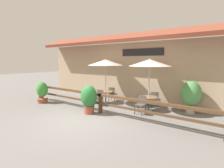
{
  "coord_description": "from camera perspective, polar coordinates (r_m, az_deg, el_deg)",
  "views": [
    {
      "loc": [
        5.28,
        -5.27,
        2.52
      ],
      "look_at": [
        0.27,
        1.63,
        1.38
      ],
      "focal_mm": 28.0,
      "sensor_mm": 36.0,
      "label": 1
    }
  ],
  "objects": [
    {
      "name": "potted_plant_tall_tropical",
      "position": [
        9.13,
        24.4,
        -3.04
      ],
      "size": [
        0.93,
        0.84,
        1.57
      ],
      "color": "#B7AD99",
      "rests_on": "ground"
    },
    {
      "name": "patio_umbrella_middle",
      "position": [
        8.85,
        12.17,
        6.76
      ],
      "size": [
        2.09,
        2.09,
        2.62
      ],
      "color": "#B7B2A8",
      "rests_on": "ground"
    },
    {
      "name": "patio_railing",
      "position": [
        8.43,
        -3.82,
        -4.89
      ],
      "size": [
        10.4,
        0.14,
        0.95
      ],
      "color": "brown",
      "rests_on": "ground"
    },
    {
      "name": "dining_table_near",
      "position": [
        10.45,
        -2.07,
        -3.15
      ],
      "size": [
        0.91,
        0.91,
        0.71
      ],
      "color": "olive",
      "rests_on": "ground"
    },
    {
      "name": "chair_near_streetside",
      "position": [
        9.96,
        -4.3,
        -4.14
      ],
      "size": [
        0.47,
        0.47,
        0.87
      ],
      "rotation": [
        0.0,
        0.0,
        0.13
      ],
      "color": "#514C47",
      "rests_on": "ground"
    },
    {
      "name": "dining_table_middle",
      "position": [
        9.06,
        11.84,
        -5.0
      ],
      "size": [
        0.91,
        0.91,
        0.71
      ],
      "color": "olive",
      "rests_on": "ground"
    },
    {
      "name": "ground_plane",
      "position": [
        7.87,
        -8.77,
        -11.13
      ],
      "size": [
        60.0,
        60.0,
        0.0
      ],
      "primitive_type": "plane",
      "color": "slate"
    },
    {
      "name": "building_facade",
      "position": [
        10.76,
        6.62,
        5.69
      ],
      "size": [
        14.28,
        1.49,
        4.23
      ],
      "color": "tan",
      "rests_on": "ground"
    },
    {
      "name": "potted_plant_entrance_palm",
      "position": [
        11.3,
        -21.81,
        -2.32
      ],
      "size": [
        0.71,
        0.64,
        1.26
      ],
      "color": "#9E4C33",
      "rests_on": "ground"
    },
    {
      "name": "chair_middle_streetside",
      "position": [
        8.46,
        9.4,
        -6.33
      ],
      "size": [
        0.42,
        0.42,
        0.87
      ],
      "rotation": [
        0.0,
        0.0,
        -0.0
      ],
      "color": "#514C47",
      "rests_on": "ground"
    },
    {
      "name": "patio_umbrella_near",
      "position": [
        10.27,
        -2.12,
        7.02
      ],
      "size": [
        2.09,
        2.09,
        2.62
      ],
      "color": "#B7B2A8",
      "rests_on": "ground"
    },
    {
      "name": "potted_plant_small_flowering",
      "position": [
        8.41,
        -7.53,
        -4.61
      ],
      "size": [
        0.81,
        0.73,
        1.37
      ],
      "color": "#9E4C33",
      "rests_on": "ground"
    },
    {
      "name": "chair_near_wallside",
      "position": [
        10.97,
        0.14,
        -3.02
      ],
      "size": [
        0.49,
        0.49,
        0.87
      ],
      "rotation": [
        0.0,
        0.0,
        3.32
      ],
      "color": "#514C47",
      "rests_on": "ground"
    },
    {
      "name": "chair_middle_wallside",
      "position": [
        9.7,
        13.94,
        -4.66
      ],
      "size": [
        0.46,
        0.46,
        0.87
      ],
      "rotation": [
        0.0,
        0.0,
        3.25
      ],
      "color": "#514C47",
      "rests_on": "ground"
    }
  ]
}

